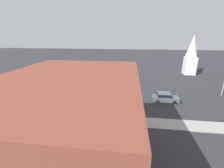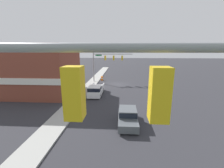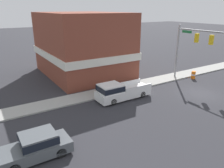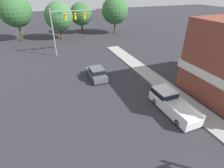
{
  "view_description": "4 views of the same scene",
  "coord_description": "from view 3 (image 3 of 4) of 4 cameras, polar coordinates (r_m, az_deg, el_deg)",
  "views": [
    {
      "loc": [
        23.05,
        11.72,
        10.93
      ],
      "look_at": [
        -1.15,
        8.67,
        2.91
      ],
      "focal_mm": 24.0,
      "sensor_mm": 36.0,
      "label": 1
    },
    {
      "loc": [
        -0.81,
        31.78,
        7.42
      ],
      "look_at": [
        0.5,
        11.18,
        2.61
      ],
      "focal_mm": 24.0,
      "sensor_mm": 36.0,
      "label": 2
    },
    {
      "loc": [
        -13.63,
        19.84,
        8.8
      ],
      "look_at": [
        0.96,
        10.7,
        2.79
      ],
      "focal_mm": 35.0,
      "sensor_mm": 36.0,
      "label": 3
    },
    {
      "loc": [
        -7.47,
        -2.9,
        11.05
      ],
      "look_at": [
        -1.31,
        12.54,
        1.74
      ],
      "focal_mm": 28.0,
      "sensor_mm": 36.0,
      "label": 4
    }
  ],
  "objects": [
    {
      "name": "sidewalk_curb",
      "position": [
        29.04,
        13.03,
        1.24
      ],
      "size": [
        2.4,
        60.0,
        0.14
      ],
      "color": "#9E9E99",
      "rests_on": "ground"
    },
    {
      "name": "near_signal_assembly",
      "position": [
        27.49,
        21.77,
        10.21
      ],
      "size": [
        8.9,
        0.49,
        6.88
      ],
      "color": "gray",
      "rests_on": "ground"
    },
    {
      "name": "corner_brick_building",
      "position": [
        30.48,
        -7.72,
        10.06
      ],
      "size": [
        13.08,
        10.05,
        8.27
      ],
      "color": "brown",
      "rests_on": "ground"
    },
    {
      "name": "pickup_truck_parked",
      "position": [
        21.96,
        1.93,
        -1.88
      ],
      "size": [
        1.95,
        5.75,
        1.79
      ],
      "color": "black",
      "rests_on": "ground"
    },
    {
      "name": "car_lead",
      "position": [
        14.66,
        -19.15,
        -14.92
      ],
      "size": [
        1.87,
        4.33,
        1.59
      ],
      "color": "black",
      "rests_on": "ground"
    },
    {
      "name": "construction_barrel",
      "position": [
        30.53,
        20.47,
        2.24
      ],
      "size": [
        0.54,
        0.54,
        0.99
      ],
      "color": "orange",
      "rests_on": "ground"
    },
    {
      "name": "ground_plane",
      "position": [
        25.63,
        21.96,
        -2.3
      ],
      "size": [
        200.0,
        200.0,
        0.0
      ],
      "primitive_type": "plane",
      "color": "#2D2D33"
    }
  ]
}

